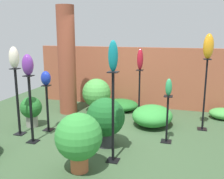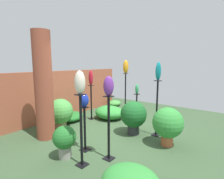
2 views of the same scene
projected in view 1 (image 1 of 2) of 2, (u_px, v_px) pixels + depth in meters
The scene contains 24 objects.
ground_plane at pixel (108, 135), 5.41m from camera, with size 8.00×8.00×0.00m, color #385133.
brick_wall_back at pixel (133, 77), 7.41m from camera, with size 5.60×0.12×1.68m, color #9E5138.
brick_pillar at pixel (67, 61), 6.66m from camera, with size 0.45×0.45×2.74m, color brown.
pedestal_jade at pixel (167, 121), 5.00m from camera, with size 0.20×0.20×0.92m.
pedestal_teal at pixel (113, 121), 4.19m from camera, with size 0.20×0.20×1.50m.
pedestal_ivory at pixel (18, 105), 5.34m from camera, with size 0.20×0.20×1.38m.
pedestal_violet at pixel (31, 112), 4.96m from camera, with size 0.20×0.20×1.31m.
pedestal_ruby at pixel (139, 96), 6.46m from camera, with size 0.20×0.20×1.19m.
pedestal_amber at pixel (204, 98), 5.58m from camera, with size 0.20×0.20×1.54m.
pedestal_cobalt at pixel (48, 110), 5.61m from camera, with size 0.20×0.20×1.00m.
art_vase_jade at pixel (169, 87), 4.86m from camera, with size 0.12×0.12×0.33m, color #2D9356.
art_vase_teal at pixel (113, 56), 3.97m from camera, with size 0.15×0.14×0.48m, color #0F727A.
art_vase_ivory at pixel (14, 58), 5.13m from camera, with size 0.19×0.20×0.43m, color beige.
art_vase_violet at pixel (28, 65), 4.76m from camera, with size 0.21×0.20×0.39m, color #6B2D8C.
art_vase_ruby at pixel (140, 59), 6.26m from camera, with size 0.15×0.16×0.51m, color maroon.
art_vase_amber at pixel (208, 46), 5.35m from camera, with size 0.21×0.22×0.52m, color orange.
art_vase_cobalt at pixel (46, 78), 5.46m from camera, with size 0.21×0.20×0.30m, color #192D9E.
potted_plant_mid_right at pixel (79, 138), 3.92m from camera, with size 0.72×0.72×0.92m.
potted_plant_near_pillar at pixel (106, 118), 4.81m from camera, with size 0.72×0.72×0.92m.
potted_plant_mid_left at pixel (31, 109), 5.85m from camera, with size 0.48×0.48×0.68m.
potted_plant_front_left at pixel (97, 93), 6.94m from camera, with size 0.76×0.76×0.89m.
foliage_bed_east at pixel (121, 105), 7.13m from camera, with size 0.95×0.84×0.29m, color #236B28.
foliage_bed_west at pixel (152, 116), 5.96m from camera, with size 0.91×1.06×0.45m, color #338C38.
foliage_bed_center at pixel (223, 114), 6.43m from camera, with size 0.65×0.56×0.26m, color #479942.
Camera 1 is at (1.55, -4.83, 2.09)m, focal length 42.00 mm.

